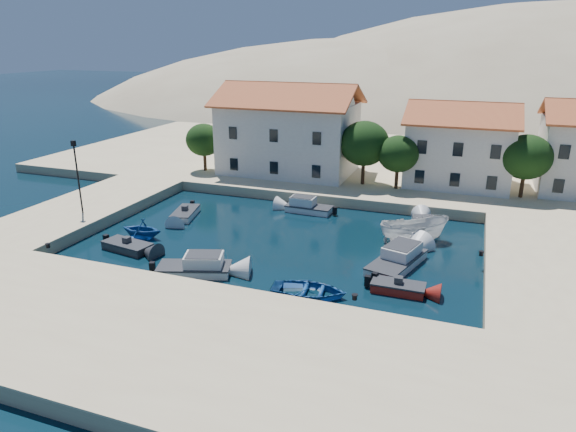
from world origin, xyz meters
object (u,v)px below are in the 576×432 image
at_px(building_left, 289,127).
at_px(cabin_cruiser_south, 194,267).
at_px(building_mid, 460,143).
at_px(boat_east, 413,241).
at_px(rowboat_south, 309,295).
at_px(cabin_cruiser_east, 397,260).
at_px(lamppost, 77,170).

bearing_deg(building_left, cabin_cruiser_south, -84.28).
xyz_separation_m(building_mid, boat_east, (-2.28, -15.37, -5.22)).
relative_size(building_left, rowboat_south, 3.14).
relative_size(cabin_cruiser_south, cabin_cruiser_east, 0.87).
bearing_deg(building_mid, cabin_cruiser_south, -120.25).
xyz_separation_m(building_mid, rowboat_south, (-7.18, -26.83, -5.22)).
distance_m(cabin_cruiser_south, boat_east, 17.24).
xyz_separation_m(building_mid, cabin_cruiser_south, (-15.45, -26.49, -4.75)).
relative_size(lamppost, cabin_cruiser_south, 1.18).
bearing_deg(boat_east, lamppost, 72.23).
xyz_separation_m(lamppost, rowboat_south, (22.32, -5.83, -4.75)).
height_order(rowboat_south, cabin_cruiser_east, cabin_cruiser_east).
relative_size(building_mid, cabin_cruiser_south, 1.98).
bearing_deg(boat_east, cabin_cruiser_south, 100.73).
height_order(building_left, cabin_cruiser_east, building_left).
distance_m(building_left, lamppost, 23.10).
bearing_deg(boat_east, building_mid, -37.90).
xyz_separation_m(building_mid, lamppost, (-29.50, -21.00, -0.47)).
bearing_deg(building_mid, building_left, -176.82).
xyz_separation_m(cabin_cruiser_east, boat_east, (0.48, 5.25, -0.48)).
height_order(cabin_cruiser_east, boat_east, cabin_cruiser_east).
bearing_deg(cabin_cruiser_east, building_left, 53.73).
bearing_deg(cabin_cruiser_south, building_left, 76.88).
bearing_deg(cabin_cruiser_south, lamppost, 139.82).
bearing_deg(cabin_cruiser_east, rowboat_south, 160.42).
xyz_separation_m(lamppost, boat_east, (27.22, 5.63, -4.75)).
height_order(building_mid, lamppost, building_mid).
bearing_deg(lamppost, rowboat_south, -14.63).
bearing_deg(boat_east, cabin_cruiser_east, 145.34).
bearing_deg(boat_east, building_left, 18.11).
xyz_separation_m(lamppost, cabin_cruiser_south, (14.05, -5.49, -4.28)).
xyz_separation_m(building_left, cabin_cruiser_south, (2.55, -25.49, -5.46)).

